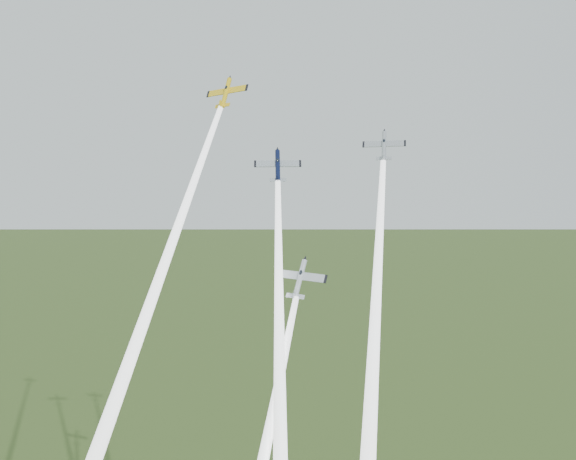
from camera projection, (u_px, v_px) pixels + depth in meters
The scene contains 7 objects.
plane_yellow at pixel (226, 93), 125.94m from camera, with size 8.14×8.08×1.28m, color yellow, non-canonical shape.
smoke_trail_yellow at pixel (149, 306), 107.65m from camera, with size 2.56×2.56×75.57m, color white, non-canonical shape.
plane_navy at pixel (278, 166), 123.65m from camera, with size 8.15×8.09×1.28m, color #0B1333, non-canonical shape.
smoke_trail_navy at pixel (280, 376), 105.10m from camera, with size 2.56×2.56×68.17m, color white, non-canonical shape.
plane_silver_right at pixel (384, 146), 121.82m from camera, with size 7.34×7.29×1.15m, color #A4AAB1, non-canonical shape.
smoke_trail_silver_right at pixel (374, 343), 104.56m from camera, with size 2.56×2.56×64.33m, color white, non-canonical shape.
plane_silver_low at pixel (300, 279), 114.12m from camera, with size 8.53×8.46×1.34m, color silver, non-canonical shape.
Camera 1 is at (11.89, -124.48, 104.64)m, focal length 45.00 mm.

